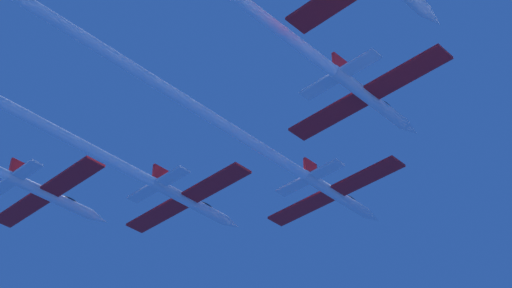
{
  "coord_description": "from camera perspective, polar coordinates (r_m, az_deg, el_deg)",
  "views": [
    {
      "loc": [
        40.91,
        -55.57,
        -44.16
      ],
      "look_at": [
        -0.11,
        -12.74,
        -0.14
      ],
      "focal_mm": 57.35,
      "sensor_mm": 36.0,
      "label": 1
    }
  ],
  "objects": [
    {
      "name": "jet_left_wing",
      "position": [
        71.78,
        -16.87,
        2.55
      ],
      "size": [
        15.96,
        64.24,
        2.64
      ],
      "color": "white"
    },
    {
      "name": "jet_lead",
      "position": [
        72.33,
        -2.5,
        1.51
      ],
      "size": [
        15.96,
        54.68,
        2.64
      ],
      "color": "white"
    },
    {
      "name": "jet_right_wing",
      "position": [
        61.98,
        -0.64,
        9.69
      ],
      "size": [
        15.96,
        52.19,
        2.64
      ],
      "color": "white"
    }
  ]
}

